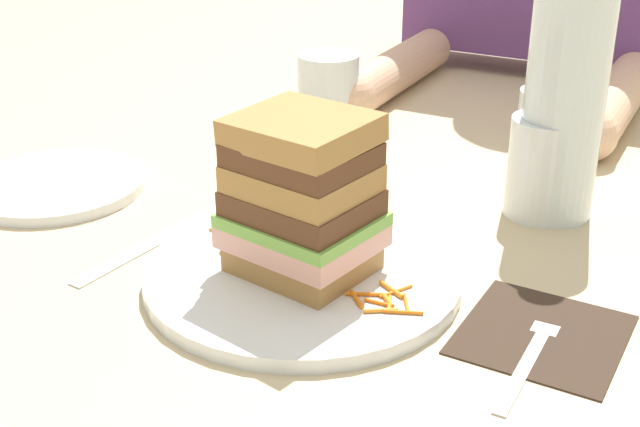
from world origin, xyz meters
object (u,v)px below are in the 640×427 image
empty_tumbler_1 (328,87)px  water_bottle (566,90)px  main_plate (303,277)px  juice_glass (542,173)px  side_plate (55,185)px  fork (535,345)px  sandwich (303,199)px  empty_tumbler_0 (548,128)px  knife (152,243)px  napkin_dark (542,334)px

empty_tumbler_1 → water_bottle: bearing=-24.9°
main_plate → juice_glass: size_ratio=2.71×
juice_glass → side_plate: size_ratio=0.53×
fork → water_bottle: (-0.05, 0.25, 0.12)m
main_plate → sandwich: sandwich is taller
sandwich → empty_tumbler_0: 0.38m
fork → knife: (-0.36, 0.01, -0.00)m
water_bottle → side_plate: bearing=-158.6°
sandwich → fork: size_ratio=0.82×
napkin_dark → sandwich: bearing=-175.7°
water_bottle → fork: bearing=-78.4°
empty_tumbler_0 → sandwich: bearing=-106.6°
napkin_dark → fork: (-0.00, -0.02, 0.00)m
fork → empty_tumbler_0: empty_tumbler_0 is taller
knife → side_plate: side_plate is taller
main_plate → knife: main_plate is taller
side_plate → empty_tumbler_0: bearing=35.8°
main_plate → empty_tumbler_0: 0.38m
fork → empty_tumbler_0: size_ratio=1.95×
sandwich → knife: bearing=-179.2°
fork → knife: size_ratio=0.83×
sandwich → juice_glass: 0.27m
juice_glass → empty_tumbler_0: (-0.03, 0.14, -0.00)m
knife → side_plate: 0.18m
side_plate → empty_tumbler_1: bearing=66.3°
main_plate → water_bottle: (0.15, 0.24, 0.12)m
knife → empty_tumbler_0: bearing=54.0°
napkin_dark → side_plate: size_ratio=0.67×
main_plate → side_plate: main_plate is taller
knife → empty_tumbler_1: 0.39m
main_plate → fork: (0.20, -0.01, -0.00)m
water_bottle → empty_tumbler_0: bearing=107.2°
knife → side_plate: size_ratio=1.08×
empty_tumbler_0 → empty_tumbler_1: 0.29m
sandwich → side_plate: size_ratio=0.73×
sandwich → knife: 0.18m
main_plate → knife: (-0.16, -0.00, -0.00)m
knife → water_bottle: 0.41m
juice_glass → empty_tumbler_1: bearing=153.3°
fork → juice_glass: (-0.06, 0.24, 0.04)m
sandwich → water_bottle: bearing=58.0°
water_bottle → empty_tumbler_1: (-0.33, 0.15, -0.08)m
napkin_dark → knife: bearing=-177.2°
empty_tumbler_0 → main_plate: bearing=-106.7°
empty_tumbler_1 → napkin_dark: bearing=-44.8°
napkin_dark → fork: bearing=-90.2°
water_bottle → empty_tumbler_1: bearing=155.1°
juice_glass → water_bottle: size_ratio=0.36×
napkin_dark → juice_glass: (-0.06, 0.22, 0.04)m
juice_glass → water_bottle: (0.01, 0.01, 0.08)m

